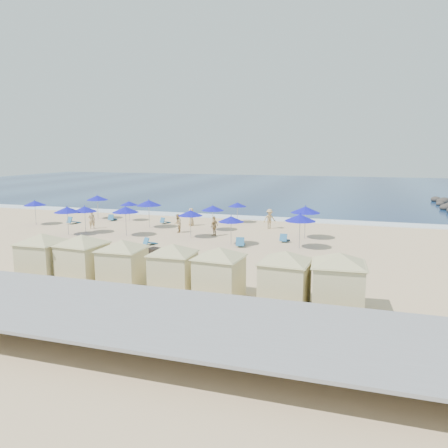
{
  "coord_description": "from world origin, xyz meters",
  "views": [
    {
      "loc": [
        13.93,
        -28.69,
        7.05
      ],
      "look_at": [
        3.82,
        3.0,
        1.44
      ],
      "focal_mm": 35.0,
      "sensor_mm": 36.0,
      "label": 1
    }
  ],
  "objects_px": {
    "trash_bin": "(154,254)",
    "umbrella_7": "(213,208)",
    "cabana_2": "(122,257)",
    "beachgoer_3": "(270,219)",
    "umbrella_1": "(67,210)",
    "umbrella_5": "(125,210)",
    "cabana_3": "(173,262)",
    "beachgoer_1": "(178,223)",
    "umbrella_10": "(305,210)",
    "umbrella_2": "(129,203)",
    "umbrella_9": "(237,205)",
    "cabana_5": "(285,271)",
    "cabana_6": "(338,274)",
    "cabana_0": "(42,250)",
    "umbrella_0": "(35,203)",
    "umbrella_12": "(97,198)",
    "umbrella_3": "(85,209)",
    "umbrella_8": "(231,219)",
    "beachgoer_0": "(92,220)",
    "umbrella_4": "(149,203)",
    "cabana_4": "(219,266)",
    "umbrella_6": "(190,213)",
    "cabana_1": "(82,252)",
    "beachgoer_2": "(214,226)",
    "beachgoer_4": "(191,217)"
  },
  "relations": [
    {
      "from": "cabana_1",
      "to": "umbrella_7",
      "type": "bearing_deg",
      "value": 84.65
    },
    {
      "from": "cabana_2",
      "to": "umbrella_2",
      "type": "height_order",
      "value": "cabana_2"
    },
    {
      "from": "cabana_4",
      "to": "beachgoer_0",
      "type": "height_order",
      "value": "cabana_4"
    },
    {
      "from": "cabana_5",
      "to": "beachgoer_3",
      "type": "height_order",
      "value": "cabana_5"
    },
    {
      "from": "trash_bin",
      "to": "umbrella_5",
      "type": "bearing_deg",
      "value": 148.43
    },
    {
      "from": "cabana_5",
      "to": "cabana_6",
      "type": "relative_size",
      "value": 0.96
    },
    {
      "from": "cabana_2",
      "to": "umbrella_6",
      "type": "distance_m",
      "value": 13.42
    },
    {
      "from": "cabana_2",
      "to": "umbrella_10",
      "type": "bearing_deg",
      "value": 64.71
    },
    {
      "from": "umbrella_5",
      "to": "umbrella_1",
      "type": "bearing_deg",
      "value": -166.09
    },
    {
      "from": "umbrella_1",
      "to": "umbrella_12",
      "type": "distance_m",
      "value": 8.96
    },
    {
      "from": "cabana_5",
      "to": "umbrella_1",
      "type": "distance_m",
      "value": 23.33
    },
    {
      "from": "cabana_4",
      "to": "cabana_1",
      "type": "bearing_deg",
      "value": 178.27
    },
    {
      "from": "cabana_2",
      "to": "umbrella_5",
      "type": "bearing_deg",
      "value": 119.53
    },
    {
      "from": "beachgoer_3",
      "to": "umbrella_0",
      "type": "bearing_deg",
      "value": 154.68
    },
    {
      "from": "umbrella_1",
      "to": "umbrella_5",
      "type": "relative_size",
      "value": 0.98
    },
    {
      "from": "cabana_4",
      "to": "cabana_6",
      "type": "bearing_deg",
      "value": -0.62
    },
    {
      "from": "umbrella_8",
      "to": "umbrella_9",
      "type": "bearing_deg",
      "value": 103.32
    },
    {
      "from": "cabana_6",
      "to": "beachgoer_2",
      "type": "xyz_separation_m",
      "value": [
        -10.86,
        14.82,
        -0.86
      ]
    },
    {
      "from": "beachgoer_0",
      "to": "umbrella_8",
      "type": "bearing_deg",
      "value": 128.3
    },
    {
      "from": "umbrella_8",
      "to": "umbrella_10",
      "type": "xyz_separation_m",
      "value": [
        5.01,
        4.06,
        0.39
      ]
    },
    {
      "from": "cabana_0",
      "to": "umbrella_9",
      "type": "distance_m",
      "value": 22.34
    },
    {
      "from": "umbrella_6",
      "to": "beachgoer_2",
      "type": "xyz_separation_m",
      "value": [
        1.6,
        1.29,
        -1.2
      ]
    },
    {
      "from": "cabana_3",
      "to": "beachgoer_1",
      "type": "distance_m",
      "value": 16.21
    },
    {
      "from": "cabana_1",
      "to": "cabana_2",
      "type": "distance_m",
      "value": 2.49
    },
    {
      "from": "cabana_1",
      "to": "umbrella_9",
      "type": "relative_size",
      "value": 2.21
    },
    {
      "from": "cabana_2",
      "to": "cabana_6",
      "type": "height_order",
      "value": "cabana_6"
    },
    {
      "from": "umbrella_4",
      "to": "umbrella_7",
      "type": "xyz_separation_m",
      "value": [
        6.07,
        0.45,
        -0.29
      ]
    },
    {
      "from": "cabana_6",
      "to": "beachgoer_0",
      "type": "relative_size",
      "value": 2.91
    },
    {
      "from": "cabana_0",
      "to": "umbrella_2",
      "type": "bearing_deg",
      "value": 106.71
    },
    {
      "from": "umbrella_0",
      "to": "umbrella_9",
      "type": "xyz_separation_m",
      "value": [
        18.2,
        7.0,
        -0.28
      ]
    },
    {
      "from": "umbrella_3",
      "to": "umbrella_5",
      "type": "height_order",
      "value": "umbrella_5"
    },
    {
      "from": "beachgoer_2",
      "to": "cabana_2",
      "type": "bearing_deg",
      "value": 15.18
    },
    {
      "from": "beachgoer_1",
      "to": "cabana_4",
      "type": "bearing_deg",
      "value": 14.86
    },
    {
      "from": "trash_bin",
      "to": "umbrella_6",
      "type": "height_order",
      "value": "umbrella_6"
    },
    {
      "from": "umbrella_4",
      "to": "umbrella_9",
      "type": "bearing_deg",
      "value": 36.67
    },
    {
      "from": "trash_bin",
      "to": "umbrella_7",
      "type": "xyz_separation_m",
      "value": [
        0.26,
        11.05,
        1.65
      ]
    },
    {
      "from": "cabana_2",
      "to": "beachgoer_3",
      "type": "relative_size",
      "value": 2.44
    },
    {
      "from": "umbrella_2",
      "to": "umbrella_9",
      "type": "height_order",
      "value": "umbrella_9"
    },
    {
      "from": "cabana_6",
      "to": "umbrella_1",
      "type": "distance_m",
      "value": 25.44
    },
    {
      "from": "umbrella_3",
      "to": "umbrella_12",
      "type": "relative_size",
      "value": 0.95
    },
    {
      "from": "umbrella_8",
      "to": "beachgoer_0",
      "type": "xyz_separation_m",
      "value": [
        -14.16,
        2.85,
        -1.17
      ]
    },
    {
      "from": "cabana_5",
      "to": "umbrella_7",
      "type": "bearing_deg",
      "value": 118.86
    },
    {
      "from": "cabana_6",
      "to": "umbrella_2",
      "type": "xyz_separation_m",
      "value": [
        -21.72,
        19.83,
        0.08
      ]
    },
    {
      "from": "umbrella_3",
      "to": "cabana_4",
      "type": "bearing_deg",
      "value": -37.52
    },
    {
      "from": "cabana_0",
      "to": "cabana_5",
      "type": "distance_m",
      "value": 13.43
    },
    {
      "from": "cabana_2",
      "to": "beachgoer_0",
      "type": "relative_size",
      "value": 2.75
    },
    {
      "from": "umbrella_6",
      "to": "umbrella_2",
      "type": "bearing_deg",
      "value": 145.78
    },
    {
      "from": "cabana_5",
      "to": "beachgoer_4",
      "type": "height_order",
      "value": "cabana_5"
    },
    {
      "from": "cabana_2",
      "to": "umbrella_12",
      "type": "distance_m",
      "value": 24.55
    },
    {
      "from": "umbrella_12",
      "to": "umbrella_5",
      "type": "bearing_deg",
      "value": -43.95
    }
  ]
}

